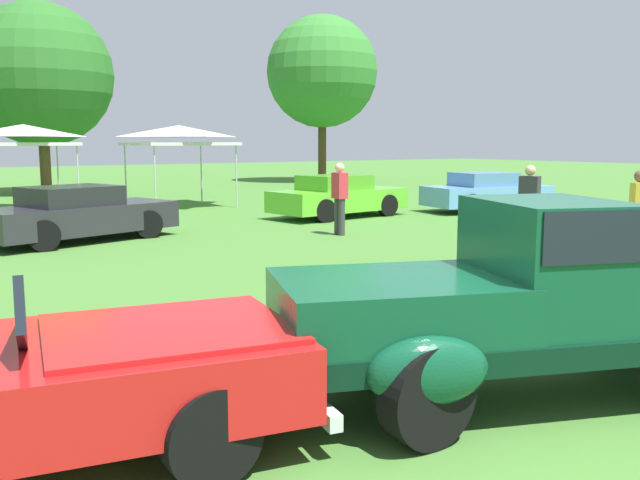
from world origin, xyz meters
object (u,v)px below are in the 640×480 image
object	(u,v)px
show_car_charcoal	(78,214)
spectator_between_cars	(340,196)
neighbor_convertible	(3,386)
feature_pickup_truck	(538,298)
spectator_near_truck	(638,214)
canopy_tent_left_field	(23,134)
show_car_skyblue	(487,192)
canopy_tent_center_field	(179,134)
show_car_lime	(338,197)
spectator_far_side	(529,202)

from	to	relation	value
show_car_charcoal	spectator_between_cars	size ratio (longest dim) A/B	2.67
neighbor_convertible	spectator_between_cars	distance (m)	12.05
feature_pickup_truck	spectator_near_truck	xyz separation A→B (m)	(6.68, 3.23, 0.05)
feature_pickup_truck	canopy_tent_left_field	xyz separation A→B (m)	(-0.25, 19.69, 1.56)
show_car_skyblue	canopy_tent_center_field	distance (m)	10.23
neighbor_convertible	spectator_near_truck	size ratio (longest dim) A/B	2.71
neighbor_convertible	canopy_tent_left_field	world-z (taller)	canopy_tent_left_field
spectator_between_cars	canopy_tent_center_field	xyz separation A→B (m)	(-0.30, 8.84, 1.51)
feature_pickup_truck	spectator_between_cars	distance (m)	10.53
show_car_charcoal	show_car_lime	bearing A→B (deg)	6.29
neighbor_convertible	show_car_lime	size ratio (longest dim) A/B	1.07
feature_pickup_truck	spectator_far_side	distance (m)	9.23
feature_pickup_truck	show_car_lime	world-z (taller)	feature_pickup_truck
show_car_lime	spectator_between_cars	world-z (taller)	spectator_between_cars
feature_pickup_truck	show_car_skyblue	world-z (taller)	feature_pickup_truck
feature_pickup_truck	spectator_far_side	size ratio (longest dim) A/B	2.72
spectator_near_truck	spectator_far_side	distance (m)	2.74
show_car_lime	spectator_far_side	bearing A→B (deg)	-88.23
spectator_between_cars	show_car_lime	bearing A→B (deg)	55.18
show_car_skyblue	show_car_charcoal	bearing A→B (deg)	178.30
show_car_charcoal	spectator_near_truck	bearing A→B (deg)	-49.08
feature_pickup_truck	neighbor_convertible	xyz separation A→B (m)	(-4.03, 1.09, -0.29)
feature_pickup_truck	neighbor_convertible	world-z (taller)	feature_pickup_truck
spectator_near_truck	spectator_between_cars	distance (m)	6.54
show_car_skyblue	spectator_between_cars	xyz separation A→B (m)	(-7.06, -1.97, 0.31)
canopy_tent_center_field	show_car_lime	bearing A→B (deg)	-66.06
show_car_lime	spectator_far_side	size ratio (longest dim) A/B	2.54
feature_pickup_truck	spectator_between_cars	xyz separation A→B (m)	(4.64, 9.45, 0.05)
show_car_skyblue	neighbor_convertible	bearing A→B (deg)	-146.70
neighbor_convertible	canopy_tent_center_field	bearing A→B (deg)	64.07
feature_pickup_truck	spectator_far_side	xyz separation A→B (m)	(7.06, 5.95, 0.05)
neighbor_convertible	spectator_between_cars	world-z (taller)	spectator_between_cars
spectator_between_cars	canopy_tent_left_field	size ratio (longest dim) A/B	0.59
show_car_skyblue	spectator_near_truck	distance (m)	9.61
show_car_lime	canopy_tent_left_field	world-z (taller)	canopy_tent_left_field
show_car_lime	canopy_tent_center_field	bearing A→B (deg)	113.94
show_car_charcoal	spectator_far_side	size ratio (longest dim) A/B	2.67
show_car_charcoal	show_car_lime	size ratio (longest dim) A/B	1.05
feature_pickup_truck	spectator_between_cars	size ratio (longest dim) A/B	2.72
canopy_tent_center_field	canopy_tent_left_field	bearing A→B (deg)	163.10
feature_pickup_truck	spectator_near_truck	size ratio (longest dim) A/B	2.72
feature_pickup_truck	neighbor_convertible	size ratio (longest dim) A/B	1.00
show_car_skyblue	spectator_between_cars	world-z (taller)	spectator_between_cars
neighbor_convertible	show_car_lime	world-z (taller)	neighbor_convertible
show_car_charcoal	show_car_skyblue	distance (m)	12.45
show_car_charcoal	canopy_tent_center_field	bearing A→B (deg)	51.98
spectator_between_cars	show_car_charcoal	bearing A→B (deg)	156.51
spectator_far_side	canopy_tent_center_field	xyz separation A→B (m)	(-2.72, 12.34, 1.51)
neighbor_convertible	spectator_far_side	world-z (taller)	spectator_far_side
show_car_charcoal	spectator_near_truck	xyz separation A→B (m)	(7.42, -8.56, 0.31)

